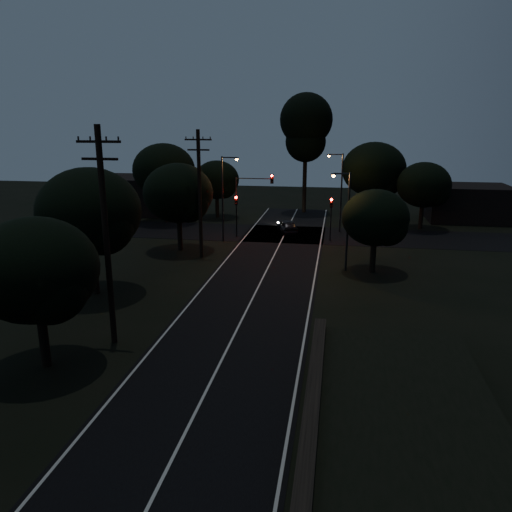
% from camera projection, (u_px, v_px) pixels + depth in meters
% --- Properties ---
extents(road_surface, '(60.00, 70.00, 0.03)m').
position_uv_depth(road_surface, '(270.00, 263.00, 40.41)').
color(road_surface, black).
rests_on(road_surface, ground).
extents(utility_pole_mid, '(2.20, 0.30, 11.00)m').
position_uv_depth(utility_pole_mid, '(106.00, 235.00, 24.50)').
color(utility_pole_mid, black).
rests_on(utility_pole_mid, ground).
extents(utility_pole_far, '(2.20, 0.30, 10.50)m').
position_uv_depth(utility_pole_far, '(200.00, 192.00, 40.75)').
color(utility_pole_far, black).
rests_on(utility_pole_far, ground).
extents(tree_left_b, '(5.59, 5.59, 7.10)m').
position_uv_depth(tree_left_b, '(38.00, 273.00, 22.12)').
color(tree_left_b, black).
rests_on(tree_left_b, ground).
extents(tree_left_c, '(6.61, 6.61, 8.34)m').
position_uv_depth(tree_left_c, '(92.00, 214.00, 31.80)').
color(tree_left_c, black).
rests_on(tree_left_c, ground).
extents(tree_left_d, '(6.05, 6.05, 7.68)m').
position_uv_depth(tree_left_d, '(180.00, 195.00, 43.04)').
color(tree_left_d, black).
rests_on(tree_left_d, ground).
extents(tree_far_nw, '(5.29, 5.29, 6.70)m').
position_uv_depth(tree_far_nw, '(218.00, 181.00, 58.54)').
color(tree_far_nw, black).
rests_on(tree_far_nw, ground).
extents(tree_far_w, '(6.91, 6.91, 8.81)m').
position_uv_depth(tree_far_w, '(166.00, 172.00, 55.11)').
color(tree_far_w, black).
rests_on(tree_far_w, ground).
extents(tree_far_ne, '(7.07, 7.07, 8.94)m').
position_uv_depth(tree_far_ne, '(376.00, 171.00, 55.28)').
color(tree_far_ne, black).
rests_on(tree_far_ne, ground).
extents(tree_far_e, '(5.55, 5.55, 7.04)m').
position_uv_depth(tree_far_e, '(426.00, 186.00, 51.99)').
color(tree_far_e, black).
rests_on(tree_far_e, ground).
extents(tree_right_a, '(4.97, 4.97, 6.31)m').
position_uv_depth(tree_right_a, '(378.00, 219.00, 36.89)').
color(tree_right_a, black).
rests_on(tree_right_a, ground).
extents(tall_pine, '(6.37, 6.37, 14.47)m').
position_uv_depth(tall_pine, '(306.00, 127.00, 60.26)').
color(tall_pine, black).
rests_on(tall_pine, ground).
extents(building_left, '(10.00, 8.00, 4.40)m').
position_uv_depth(building_left, '(136.00, 194.00, 62.86)').
color(building_left, black).
rests_on(building_left, ground).
extents(building_right, '(9.00, 7.00, 4.00)m').
position_uv_depth(building_right, '(468.00, 203.00, 57.57)').
color(building_right, black).
rests_on(building_right, ground).
extents(signal_left, '(0.28, 0.35, 4.10)m').
position_uv_depth(signal_left, '(236.00, 209.00, 48.83)').
color(signal_left, black).
rests_on(signal_left, ground).
extents(signal_right, '(0.28, 0.35, 4.10)m').
position_uv_depth(signal_right, '(331.00, 211.00, 47.38)').
color(signal_right, black).
rests_on(signal_right, ground).
extents(signal_mast, '(3.70, 0.35, 6.25)m').
position_uv_depth(signal_mast, '(253.00, 194.00, 48.18)').
color(signal_mast, black).
rests_on(signal_mast, ground).
extents(streetlight_a, '(1.66, 0.26, 8.00)m').
position_uv_depth(streetlight_a, '(224.00, 193.00, 46.58)').
color(streetlight_a, black).
rests_on(streetlight_a, ground).
extents(streetlight_b, '(1.66, 0.26, 8.00)m').
position_uv_depth(streetlight_b, '(340.00, 187.00, 50.62)').
color(streetlight_b, black).
rests_on(streetlight_b, ground).
extents(streetlight_c, '(1.46, 0.26, 7.50)m').
position_uv_depth(streetlight_c, '(346.00, 215.00, 37.28)').
color(streetlight_c, black).
rests_on(streetlight_c, ground).
extents(car, '(2.77, 4.30, 1.36)m').
position_uv_depth(car, '(287.00, 226.00, 51.20)').
color(car, black).
rests_on(car, ground).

